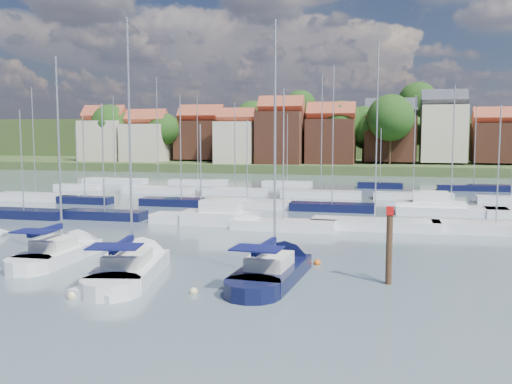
# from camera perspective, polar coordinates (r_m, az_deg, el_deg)

# --- Properties ---
(ground) EXTENTS (260.00, 260.00, 0.00)m
(ground) POSITION_cam_1_polar(r_m,az_deg,el_deg) (69.74, 5.49, -0.87)
(ground) COLOR #4E616A
(ground) RESTS_ON ground
(sailboat_left) EXTENTS (2.96, 10.46, 14.21)m
(sailboat_left) POSITION_cam_1_polar(r_m,az_deg,el_deg) (40.25, -18.29, -5.65)
(sailboat_left) COLOR white
(sailboat_left) RESTS_ON ground
(sailboat_centre) EXTENTS (5.27, 12.14, 15.98)m
(sailboat_centre) POSITION_cam_1_polar(r_m,az_deg,el_deg) (35.17, -11.84, -7.15)
(sailboat_centre) COLOR white
(sailboat_centre) RESTS_ON ground
(sailboat_navy) EXTENTS (3.83, 11.47, 15.64)m
(sailboat_navy) POSITION_cam_1_polar(r_m,az_deg,el_deg) (33.57, 2.26, -7.65)
(sailboat_navy) COLOR black
(sailboat_navy) RESTS_ON ground
(tender) EXTENTS (2.81, 1.73, 0.57)m
(tender) POSITION_cam_1_polar(r_m,az_deg,el_deg) (30.04, -15.66, -9.78)
(tender) COLOR white
(tender) RESTS_ON ground
(timber_piling) EXTENTS (0.40, 0.40, 6.53)m
(timber_piling) POSITION_cam_1_polar(r_m,az_deg,el_deg) (32.10, 13.14, -6.88)
(timber_piling) COLOR #4C331E
(timber_piling) RESTS_ON ground
(buoy_b) EXTENTS (0.55, 0.55, 0.55)m
(buoy_b) POSITION_cam_1_polar(r_m,az_deg,el_deg) (30.42, -17.88, -10.07)
(buoy_b) COLOR beige
(buoy_b) RESTS_ON ground
(buoy_c) EXTENTS (0.53, 0.53, 0.53)m
(buoy_c) POSITION_cam_1_polar(r_m,az_deg,el_deg) (31.36, -13.93, -9.47)
(buoy_c) COLOR beige
(buoy_c) RESTS_ON ground
(buoy_d) EXTENTS (0.43, 0.43, 0.43)m
(buoy_d) POSITION_cam_1_polar(r_m,az_deg,el_deg) (29.97, -6.25, -10.06)
(buoy_d) COLOR beige
(buoy_d) RESTS_ON ground
(buoy_e) EXTENTS (0.45, 0.45, 0.45)m
(buoy_e) POSITION_cam_1_polar(r_m,az_deg,el_deg) (36.29, 6.15, -7.22)
(buoy_e) COLOR #D85914
(buoy_e) RESTS_ON ground
(marina_field) EXTENTS (79.62, 41.41, 15.93)m
(marina_field) POSITION_cam_1_polar(r_m,az_deg,el_deg) (64.67, 6.57, -1.03)
(marina_field) COLOR white
(marina_field) RESTS_ON ground
(far_shore_town) EXTENTS (212.46, 90.00, 22.27)m
(far_shore_town) POSITION_cam_1_polar(r_m,az_deg,el_deg) (161.46, 10.88, 4.56)
(far_shore_town) COLOR #344824
(far_shore_town) RESTS_ON ground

